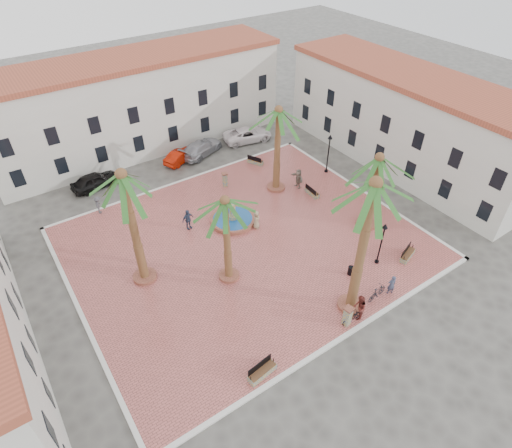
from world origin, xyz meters
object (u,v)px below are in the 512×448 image
(bollard_e, at_px, (376,197))
(bench_s, at_px, (262,372))
(car_silver, at_px, (201,148))
(pedestrian_fountain_a, at_px, (256,220))
(pedestrian_east, at_px, (298,178))
(palm_s, at_px, (373,199))
(cyclist_b, at_px, (360,308))
(litter_bin, at_px, (350,271))
(fountain, at_px, (233,219))
(palm_sw, at_px, (225,210))
(lamppost_s, at_px, (383,237))
(pedestrian_north, at_px, (98,205))
(bench_e, at_px, (312,192))
(car_black, at_px, (95,181))
(bicycle_b, at_px, (377,292))
(car_red, at_px, (181,156))
(bollard_se, at_px, (348,316))
(bench_se, at_px, (407,255))
(palm_ne, at_px, (278,120))
(bollard_n, at_px, (225,179))
(car_white, at_px, (248,135))
(bench_ne, at_px, (255,161))
(bicycle_a, at_px, (352,317))
(cyclist_a, at_px, (391,285))
(palm_e, at_px, (378,167))
(palm_nw, at_px, (124,187))
(lamppost_e, at_px, (329,147))

(bollard_e, bearing_deg, bench_s, -155.39)
(car_silver, bearing_deg, pedestrian_fountain_a, 148.64)
(pedestrian_east, bearing_deg, palm_s, -19.44)
(bollard_e, height_order, cyclist_b, cyclist_b)
(bench_s, xyz_separation_m, litter_bin, (9.99, 3.06, 0.09))
(fountain, distance_m, litter_bin, 10.79)
(palm_sw, relative_size, lamppost_s, 1.92)
(pedestrian_north, bearing_deg, bench_e, -95.43)
(palm_sw, xyz_separation_m, car_black, (-4.16, 17.14, -5.43))
(bench_s, xyz_separation_m, bicycle_b, (9.88, 0.38, 0.26))
(pedestrian_north, distance_m, car_red, 10.64)
(bollard_se, bearing_deg, car_black, 108.15)
(pedestrian_east, bearing_deg, bench_se, 9.24)
(palm_s, height_order, palm_ne, palm_s)
(pedestrian_fountain_a, bearing_deg, car_silver, 35.79)
(bicycle_b, height_order, car_silver, car_silver)
(cyclist_b, xyz_separation_m, pedestrian_fountain_a, (-0.24, 11.48, -0.15))
(cyclist_b, bearing_deg, pedestrian_fountain_a, -133.18)
(cyclist_b, bearing_deg, bicycle_b, 147.97)
(bench_se, distance_m, bollard_n, 17.47)
(fountain, bearing_deg, bollard_se, -88.11)
(bench_se, xyz_separation_m, car_white, (0.42, 22.76, 0.34))
(fountain, relative_size, pedestrian_east, 2.01)
(bench_ne, height_order, pedestrian_east, pedestrian_east)
(palm_sw, distance_m, bench_s, 10.06)
(bollard_n, bearing_deg, pedestrian_north, 167.15)
(bench_s, bearing_deg, bicycle_a, -8.24)
(palm_ne, xyz_separation_m, car_red, (-4.99, 9.64, -6.40))
(litter_bin, height_order, car_red, car_red)
(car_white, bearing_deg, bollard_n, 144.59)
(palm_sw, relative_size, car_red, 1.81)
(fountain, height_order, bench_ne, fountain)
(palm_s, bearing_deg, bicycle_b, -13.32)
(litter_bin, xyz_separation_m, pedestrian_east, (4.00, 11.11, 0.57))
(cyclist_a, height_order, bicycle_b, cyclist_a)
(car_red, bearing_deg, bench_se, 175.45)
(palm_s, bearing_deg, palm_e, 37.92)
(fountain, xyz_separation_m, bicycle_a, (0.85, -13.27, 0.15))
(palm_s, xyz_separation_m, bicycle_a, (-0.87, -0.97, -8.54))
(bicycle_a, relative_size, pedestrian_east, 0.84)
(palm_e, xyz_separation_m, car_silver, (-5.53, 18.40, -4.99))
(bicycle_a, bearing_deg, palm_nw, 40.98)
(palm_s, height_order, pedestrian_north, palm_s)
(palm_nw, bearing_deg, palm_e, -14.80)
(bollard_se, bearing_deg, lamppost_e, 52.35)
(bench_se, height_order, cyclist_b, cyclist_b)
(cyclist_a, distance_m, bicycle_b, 1.17)
(palm_nw, relative_size, bollard_e, 6.46)
(fountain, bearing_deg, car_red, 85.14)
(lamppost_e, bearing_deg, palm_s, -126.17)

